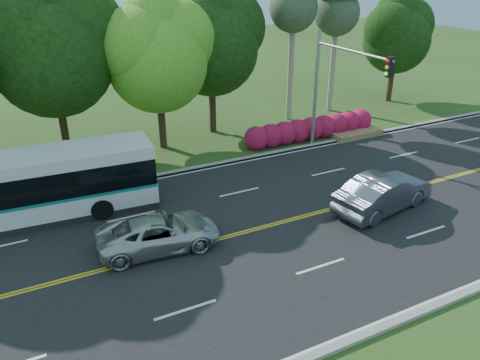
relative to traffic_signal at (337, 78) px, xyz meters
name	(u,v)px	position (x,y,z in m)	size (l,w,h in m)	color
ground	(284,222)	(-6.49, -5.40, -4.67)	(120.00, 120.00, 0.00)	#2B4818
road	(284,222)	(-6.49, -5.40, -4.66)	(60.00, 14.00, 0.02)	black
curb_north	(219,164)	(-6.49, 1.75, -4.60)	(60.00, 0.30, 0.15)	gray
curb_south	(400,321)	(-6.49, -12.55, -4.60)	(60.00, 0.30, 0.15)	gray
grass_verge	(206,153)	(-6.49, 3.60, -4.62)	(60.00, 4.00, 0.10)	#2B4818
lane_markings	(282,222)	(-6.59, -5.40, -4.65)	(57.60, 13.82, 0.00)	gold
tree_row	(94,37)	(-11.65, 6.73, 2.06)	(44.70, 9.10, 13.84)	black
bougainvillea_hedge	(314,129)	(0.69, 2.75, -3.95)	(9.50, 2.25, 1.50)	maroon
traffic_signal	(337,78)	(0.00, 0.00, 0.00)	(0.42, 6.10, 7.00)	#93969B
transit_bus	(17,191)	(-16.93, -0.16, -3.12)	(11.93, 3.29, 3.09)	silver
sedan	(383,193)	(-1.82, -6.45, -3.79)	(1.82, 5.22, 1.72)	slate
suv	(159,233)	(-12.09, -4.90, -3.97)	(2.26, 4.91, 1.36)	silver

